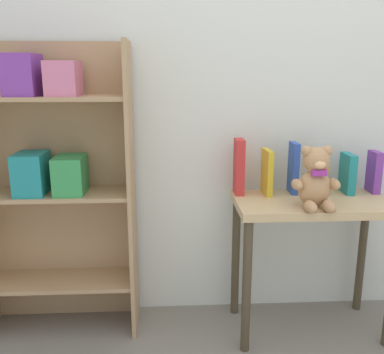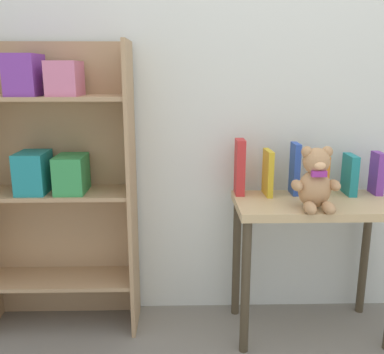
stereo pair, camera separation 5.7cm
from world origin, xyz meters
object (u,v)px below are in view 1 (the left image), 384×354
at_px(display_table, 312,224).
at_px(book_standing_red, 239,167).
at_px(book_standing_yellow, 267,172).
at_px(book_standing_orange, 321,174).
at_px(teddy_bear, 316,180).
at_px(bookshelf_side, 54,174).
at_px(book_standing_purple, 374,172).
at_px(book_standing_blue, 293,168).
at_px(book_standing_teal, 348,173).

height_order(display_table, book_standing_red, book_standing_red).
distance_m(book_standing_yellow, book_standing_orange, 0.26).
bearing_deg(teddy_bear, display_table, 70.92).
xyz_separation_m(bookshelf_side, book_standing_red, (0.86, 0.01, 0.02)).
relative_size(display_table, book_standing_purple, 3.57).
relative_size(bookshelf_side, book_standing_blue, 5.56).
xyz_separation_m(bookshelf_side, book_standing_teal, (1.38, -0.00, -0.02)).
xyz_separation_m(display_table, teddy_bear, (-0.04, -0.10, 0.23)).
bearing_deg(book_standing_yellow, book_standing_blue, 5.82).
xyz_separation_m(bookshelf_side, book_standing_orange, (1.25, -0.01, -0.02)).
height_order(book_standing_yellow, book_standing_orange, book_standing_yellow).
xyz_separation_m(bookshelf_side, book_standing_purple, (1.51, 0.00, -0.01)).
relative_size(bookshelf_side, book_standing_red, 5.16).
bearing_deg(display_table, bookshelf_side, 174.47).
xyz_separation_m(book_standing_blue, book_standing_teal, (0.26, -0.01, -0.03)).
relative_size(teddy_bear, book_standing_red, 1.02).
bearing_deg(bookshelf_side, book_standing_orange, -0.48).
bearing_deg(teddy_bear, book_standing_teal, 43.28).
xyz_separation_m(display_table, book_standing_yellow, (-0.19, 0.11, 0.22)).
bearing_deg(book_standing_teal, book_standing_red, -179.48).
relative_size(teddy_bear, book_standing_orange, 1.41).
height_order(display_table, book_standing_teal, book_standing_teal).
xyz_separation_m(bookshelf_side, teddy_bear, (1.15, -0.22, 0.01)).
distance_m(book_standing_red, book_standing_yellow, 0.13).
relative_size(display_table, book_standing_yellow, 3.32).
distance_m(book_standing_red, book_standing_blue, 0.26).
relative_size(book_standing_yellow, book_standing_orange, 1.13).
bearing_deg(teddy_bear, book_standing_purple, 31.39).
distance_m(bookshelf_side, teddy_bear, 1.17).
bearing_deg(book_standing_teal, teddy_bear, -134.89).
bearing_deg(book_standing_yellow, bookshelf_side, 177.57).
bearing_deg(book_standing_orange, bookshelf_side, 179.96).
distance_m(bookshelf_side, book_standing_orange, 1.25).
height_order(book_standing_yellow, book_standing_blue, book_standing_blue).
bearing_deg(bookshelf_side, display_table, -5.53).
bearing_deg(book_standing_purple, book_standing_yellow, -178.02).
bearing_deg(book_standing_orange, book_standing_yellow, 179.67).
distance_m(bookshelf_side, book_standing_red, 0.86).
bearing_deg(book_standing_orange, book_standing_blue, 171.08).
xyz_separation_m(book_standing_red, book_standing_orange, (0.39, -0.02, -0.04)).
xyz_separation_m(display_table, book_standing_red, (-0.32, 0.13, 0.24)).
bearing_deg(book_standing_orange, book_standing_purple, 3.28).
height_order(book_standing_red, book_standing_teal, book_standing_red).
bearing_deg(teddy_bear, book_standing_yellow, 127.10).
xyz_separation_m(book_standing_yellow, book_standing_orange, (0.26, -0.00, -0.01)).
height_order(book_standing_yellow, book_standing_purple, book_standing_yellow).
relative_size(book_standing_blue, book_standing_teal, 1.29).
relative_size(bookshelf_side, book_standing_yellow, 6.31).
distance_m(display_table, book_standing_teal, 0.31).
distance_m(teddy_bear, book_standing_purple, 0.42).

